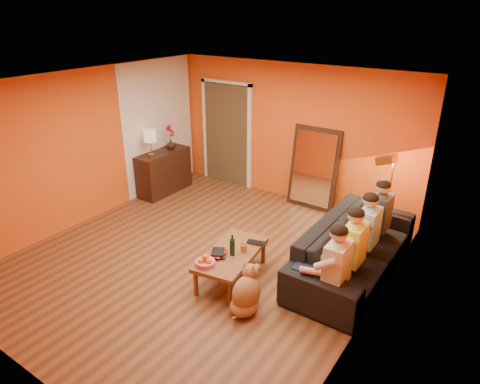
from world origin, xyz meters
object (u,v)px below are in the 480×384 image
Objects in this scene: sideboard at (164,172)px; wine_bottle at (232,245)px; sofa at (354,248)px; person_far_left at (337,271)px; mirror_frame at (314,168)px; floor_lamp at (388,201)px; table_lamp at (151,143)px; tumbler at (244,248)px; laptop at (256,244)px; coffee_table at (232,265)px; dog at (246,290)px; person_mid_right at (368,234)px; vase at (171,144)px; person_far_right at (380,219)px; person_mid_left at (353,251)px.

sideboard is 3.45m from wine_bottle.
person_far_left is at bearing -172.59° from sofa.
mirror_frame reaches higher than floor_lamp.
table_lamp reaches higher than tumbler.
floor_lamp is 4.91× the size of laptop.
dog is (0.56, -0.47, 0.11)m from coffee_table.
person_mid_right is 4.45m from vase.
laptop is at bearing -23.92° from sideboard.
dog is at bearing -78.27° from mirror_frame.
person_far_right is at bearing 53.92° from dog.
coffee_table is at bearing -34.11° from vase.
person_far_right is 6.47× the size of vase.
laptop is at bearing -166.02° from person_mid_left.
vase is at bearing 90.00° from table_lamp.
tumbler is 0.58× the size of vase.
coffee_table is 1.66m from person_mid_left.
floor_lamp is 2.10m from person_far_left.
sofa is at bearing -84.87° from floor_lamp.
coffee_table is 11.14× the size of tumbler.
person_far_left is 4.16× the size of laptop.
person_mid_right is at bearing -2.61° from table_lamp.
vase is at bearing 78.67° from sofa.
person_far_left is at bearing 19.18° from dog.
laptop is at bearing -132.11° from person_far_right.
person_mid_right is at bearing -6.52° from sideboard.
person_far_left is 4.76m from vase.
wine_bottle is at bearing 126.20° from dog.
mirror_frame is 3.11m from person_far_left.
floor_lamp is 1.00m from person_mid_right.
tumbler is (0.24, -2.68, -0.29)m from mirror_frame.
coffee_table is 1.00× the size of person_far_right.
person_mid_right is (1.46, 1.22, 0.40)m from coffee_table.
table_lamp is 0.35× the size of floor_lamp.
table_lamp is 4.40m from person_mid_right.
sofa is (1.45, -1.68, -0.38)m from mirror_frame.
sideboard is at bearing -163.12° from floor_lamp.
person_far_left is at bearing -90.00° from person_far_right.
coffee_table is at bearing -30.60° from sideboard.
person_far_right is (1.58, -1.03, -0.15)m from mirror_frame.
person_mid_left is at bearing 26.98° from wine_bottle.
floor_lamp is at bearing 3.26° from vase.
vase is at bearing 157.06° from person_far_left.
sideboard is 3.38m from laptop.
person_mid_right is 4.16× the size of laptop.
vase reaches higher than wine_bottle.
wine_bottle is at bearing -26.42° from table_lamp.
floor_lamp is at bearing 58.60° from wine_bottle.
person_far_right reaches higher than sideboard.
sideboard is 4.40m from person_mid_right.
person_mid_right is at bearing 90.00° from person_mid_left.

